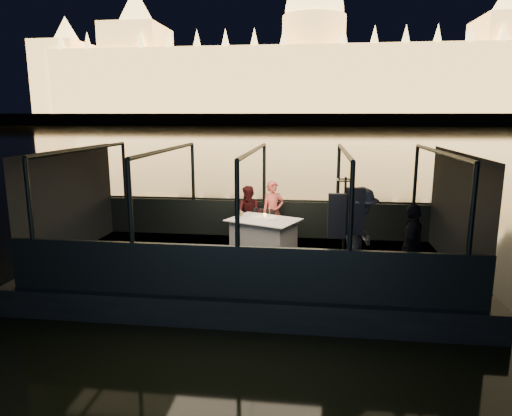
# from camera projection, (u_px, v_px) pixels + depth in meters

# --- Properties ---
(river_water) EXTENTS (500.00, 500.00, 0.00)m
(river_water) POSITION_uv_depth(u_px,v_px,m) (308.00, 134.00, 87.43)
(river_water) COLOR black
(river_water) RESTS_ON ground
(boat_hull) EXTENTS (8.60, 4.40, 1.00)m
(boat_hull) POSITION_uv_depth(u_px,v_px,m) (254.00, 283.00, 9.68)
(boat_hull) COLOR black
(boat_hull) RESTS_ON river_water
(boat_deck) EXTENTS (8.00, 4.00, 0.04)m
(boat_deck) POSITION_uv_depth(u_px,v_px,m) (254.00, 262.00, 9.58)
(boat_deck) COLOR black
(boat_deck) RESTS_ON boat_hull
(gunwale_port) EXTENTS (8.00, 0.08, 0.90)m
(gunwale_port) POSITION_uv_depth(u_px,v_px,m) (264.00, 219.00, 11.43)
(gunwale_port) COLOR black
(gunwale_port) RESTS_ON boat_deck
(gunwale_starboard) EXTENTS (8.00, 0.08, 0.90)m
(gunwale_starboard) POSITION_uv_depth(u_px,v_px,m) (238.00, 272.00, 7.54)
(gunwale_starboard) COLOR black
(gunwale_starboard) RESTS_ON boat_deck
(cabin_glass_port) EXTENTS (8.00, 0.02, 1.40)m
(cabin_glass_port) POSITION_uv_depth(u_px,v_px,m) (264.00, 173.00, 11.20)
(cabin_glass_port) COLOR #99B2B2
(cabin_glass_port) RESTS_ON gunwale_port
(cabin_glass_starboard) EXTENTS (8.00, 0.02, 1.40)m
(cabin_glass_starboard) POSITION_uv_depth(u_px,v_px,m) (237.00, 204.00, 7.31)
(cabin_glass_starboard) COLOR #99B2B2
(cabin_glass_starboard) RESTS_ON gunwale_starboard
(cabin_roof_glass) EXTENTS (8.00, 4.00, 0.02)m
(cabin_roof_glass) POSITION_uv_depth(u_px,v_px,m) (253.00, 151.00, 9.12)
(cabin_roof_glass) COLOR #99B2B2
(cabin_roof_glass) RESTS_ON boat_deck
(end_wall_fore) EXTENTS (0.02, 4.00, 2.30)m
(end_wall_fore) POSITION_uv_depth(u_px,v_px,m) (70.00, 202.00, 9.84)
(end_wall_fore) COLOR black
(end_wall_fore) RESTS_ON boat_deck
(end_wall_aft) EXTENTS (0.02, 4.00, 2.30)m
(end_wall_aft) POSITION_uv_depth(u_px,v_px,m) (457.00, 212.00, 8.85)
(end_wall_aft) COLOR black
(end_wall_aft) RESTS_ON boat_deck
(canopy_ribs) EXTENTS (8.00, 4.00, 2.30)m
(canopy_ribs) POSITION_uv_depth(u_px,v_px,m) (254.00, 207.00, 9.35)
(canopy_ribs) COLOR black
(canopy_ribs) RESTS_ON boat_deck
(embankment) EXTENTS (400.00, 140.00, 6.00)m
(embankment) POSITION_uv_depth(u_px,v_px,m) (312.00, 120.00, 213.58)
(embankment) COLOR #423D33
(embankment) RESTS_ON ground
(parliament_building) EXTENTS (220.00, 32.00, 60.00)m
(parliament_building) POSITION_uv_depth(u_px,v_px,m) (313.00, 47.00, 173.95)
(parliament_building) COLOR #F2D18C
(parliament_building) RESTS_ON embankment
(dining_table_central) EXTENTS (1.75, 1.54, 0.77)m
(dining_table_central) POSITION_uv_depth(u_px,v_px,m) (264.00, 236.00, 10.04)
(dining_table_central) COLOR white
(dining_table_central) RESTS_ON boat_deck
(chair_port_left) EXTENTS (0.49, 0.49, 0.82)m
(chair_port_left) POSITION_uv_depth(u_px,v_px,m) (249.00, 224.00, 10.91)
(chair_port_left) COLOR black
(chair_port_left) RESTS_ON boat_deck
(chair_port_right) EXTENTS (0.42, 0.42, 0.81)m
(chair_port_right) POSITION_uv_depth(u_px,v_px,m) (266.00, 225.00, 10.75)
(chair_port_right) COLOR black
(chair_port_right) RESTS_ON boat_deck
(coat_stand) EXTENTS (0.68, 0.62, 1.97)m
(coat_stand) POSITION_uv_depth(u_px,v_px,m) (343.00, 238.00, 7.94)
(coat_stand) COLOR black
(coat_stand) RESTS_ON boat_deck
(person_woman_coral) EXTENTS (0.62, 0.52, 1.47)m
(person_woman_coral) POSITION_uv_depth(u_px,v_px,m) (273.00, 211.00, 10.91)
(person_woman_coral) COLOR #F06257
(person_woman_coral) RESTS_ON boat_deck
(person_man_maroon) EXTENTS (0.74, 0.63, 1.35)m
(person_man_maroon) POSITION_uv_depth(u_px,v_px,m) (249.00, 211.00, 10.93)
(person_man_maroon) COLOR #3D1113
(person_man_maroon) RESTS_ON boat_deck
(passenger_stripe) EXTENTS (1.00, 1.29, 1.76)m
(passenger_stripe) POSITION_uv_depth(u_px,v_px,m) (359.00, 237.00, 8.20)
(passenger_stripe) COLOR silver
(passenger_stripe) RESTS_ON boat_deck
(passenger_dark) EXTENTS (0.68, 0.98, 1.53)m
(passenger_dark) POSITION_uv_depth(u_px,v_px,m) (412.00, 242.00, 7.85)
(passenger_dark) COLOR black
(passenger_dark) RESTS_ON boat_deck
(wine_bottle) EXTENTS (0.09, 0.09, 0.33)m
(wine_bottle) POSITION_uv_depth(u_px,v_px,m) (237.00, 211.00, 10.11)
(wine_bottle) COLOR #12341C
(wine_bottle) RESTS_ON dining_table_central
(bread_basket) EXTENTS (0.24, 0.24, 0.07)m
(bread_basket) POSITION_uv_depth(u_px,v_px,m) (239.00, 213.00, 10.37)
(bread_basket) COLOR olive
(bread_basket) RESTS_ON dining_table_central
(amber_candle) EXTENTS (0.05, 0.05, 0.07)m
(amber_candle) POSITION_uv_depth(u_px,v_px,m) (265.00, 215.00, 10.25)
(amber_candle) COLOR #FFBA3F
(amber_candle) RESTS_ON dining_table_central
(plate_near) EXTENTS (0.27, 0.27, 0.02)m
(plate_near) POSITION_uv_depth(u_px,v_px,m) (272.00, 219.00, 9.93)
(plate_near) COLOR white
(plate_near) RESTS_ON dining_table_central
(plate_far) EXTENTS (0.33, 0.33, 0.02)m
(plate_far) POSITION_uv_depth(u_px,v_px,m) (247.00, 215.00, 10.31)
(plate_far) COLOR white
(plate_far) RESTS_ON dining_table_central
(wine_glass_white) EXTENTS (0.06, 0.06, 0.17)m
(wine_glass_white) POSITION_uv_depth(u_px,v_px,m) (240.00, 214.00, 10.07)
(wine_glass_white) COLOR silver
(wine_glass_white) RESTS_ON dining_table_central
(wine_glass_red) EXTENTS (0.07, 0.07, 0.17)m
(wine_glass_red) POSITION_uv_depth(u_px,v_px,m) (270.00, 211.00, 10.34)
(wine_glass_red) COLOR silver
(wine_glass_red) RESTS_ON dining_table_central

